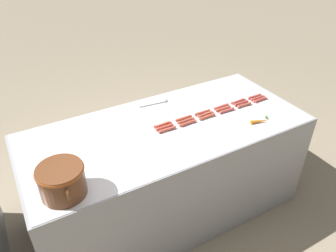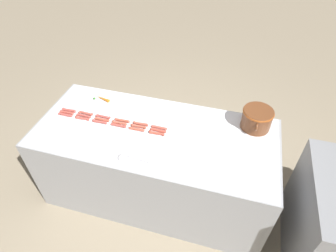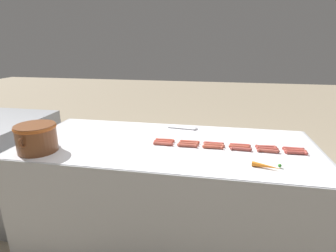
{
  "view_description": "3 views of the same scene",
  "coord_description": "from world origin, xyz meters",
  "px_view_note": "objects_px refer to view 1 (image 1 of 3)",
  "views": [
    {
      "loc": [
        -1.82,
        1.01,
        2.32
      ],
      "look_at": [
        0.0,
        -0.01,
        0.91
      ],
      "focal_mm": 34.74,
      "sensor_mm": 36.0,
      "label": 1
    },
    {
      "loc": [
        1.73,
        0.61,
        2.68
      ],
      "look_at": [
        -0.11,
        0.09,
        0.91
      ],
      "focal_mm": 29.78,
      "sensor_mm": 36.0,
      "label": 2
    },
    {
      "loc": [
        -1.83,
        -0.34,
        1.64
      ],
      "look_at": [
        0.12,
        0.02,
        1.01
      ],
      "focal_mm": 27.78,
      "sensor_mm": 36.0,
      "label": 3
    }
  ],
  "objects_px": {
    "hot_dog_4": "(188,123)",
    "carrot": "(261,121)",
    "bean_pot": "(62,179)",
    "hot_dog_6": "(258,98)",
    "hot_dog_13": "(238,101)",
    "hot_dog_5": "(167,130)",
    "serving_spoon": "(160,101)",
    "hot_dog_10": "(186,121)",
    "hot_dog_3": "(207,117)",
    "hot_dog_16": "(184,118)",
    "hot_dog_7": "(241,103)",
    "hot_dog_2": "(227,111)",
    "hot_dog_17": "(163,125)",
    "hot_dog_8": "(223,109)",
    "hot_dog_9": "(206,114)",
    "hot_dog_1": "(244,105)",
    "hot_dog_12": "(255,96)",
    "hot_dog_11": "(165,127)",
    "hot_dog_14": "(221,107)",
    "hot_dog_0": "(260,100)",
    "hot_dog_15": "(203,112)"
  },
  "relations": [
    {
      "from": "hot_dog_11",
      "to": "hot_dog_14",
      "type": "relative_size",
      "value": 1.0
    },
    {
      "from": "hot_dog_2",
      "to": "hot_dog_7",
      "type": "relative_size",
      "value": 1.0
    },
    {
      "from": "hot_dog_8",
      "to": "hot_dog_14",
      "type": "xyz_separation_m",
      "value": [
        0.04,
        -0.01,
        0.0
      ]
    },
    {
      "from": "hot_dog_5",
      "to": "serving_spoon",
      "type": "xyz_separation_m",
      "value": [
        0.42,
        -0.16,
        -0.0
      ]
    },
    {
      "from": "hot_dog_2",
      "to": "hot_dog_17",
      "type": "relative_size",
      "value": 1.0
    },
    {
      "from": "hot_dog_1",
      "to": "hot_dog_12",
      "type": "bearing_deg",
      "value": -68.16
    },
    {
      "from": "carrot",
      "to": "hot_dog_5",
      "type": "bearing_deg",
      "value": 69.73
    },
    {
      "from": "hot_dog_2",
      "to": "hot_dog_13",
      "type": "relative_size",
      "value": 1.0
    },
    {
      "from": "hot_dog_9",
      "to": "hot_dog_4",
      "type": "bearing_deg",
      "value": 102.06
    },
    {
      "from": "hot_dog_10",
      "to": "hot_dog_3",
      "type": "bearing_deg",
      "value": -101.17
    },
    {
      "from": "hot_dog_14",
      "to": "hot_dog_17",
      "type": "height_order",
      "value": "same"
    },
    {
      "from": "hot_dog_13",
      "to": "hot_dog_9",
      "type": "bearing_deg",
      "value": 95.49
    },
    {
      "from": "hot_dog_5",
      "to": "bean_pot",
      "type": "distance_m",
      "value": 0.89
    },
    {
      "from": "hot_dog_3",
      "to": "hot_dog_15",
      "type": "height_order",
      "value": "same"
    },
    {
      "from": "hot_dog_2",
      "to": "hot_dog_14",
      "type": "bearing_deg",
      "value": -0.02
    },
    {
      "from": "hot_dog_6",
      "to": "hot_dog_16",
      "type": "relative_size",
      "value": 1.0
    },
    {
      "from": "hot_dog_17",
      "to": "serving_spoon",
      "type": "bearing_deg",
      "value": -24.91
    },
    {
      "from": "hot_dog_13",
      "to": "bean_pot",
      "type": "distance_m",
      "value": 1.63
    },
    {
      "from": "serving_spoon",
      "to": "hot_dog_2",
      "type": "bearing_deg",
      "value": -135.52
    },
    {
      "from": "hot_dog_0",
      "to": "hot_dog_11",
      "type": "height_order",
      "value": "same"
    },
    {
      "from": "hot_dog_0",
      "to": "hot_dog_13",
      "type": "distance_m",
      "value": 0.2
    },
    {
      "from": "hot_dog_12",
      "to": "hot_dog_15",
      "type": "xyz_separation_m",
      "value": [
        0.0,
        0.56,
        0.0
      ]
    },
    {
      "from": "hot_dog_0",
      "to": "hot_dog_8",
      "type": "xyz_separation_m",
      "value": [
        0.04,
        0.38,
        0.0
      ]
    },
    {
      "from": "hot_dog_6",
      "to": "serving_spoon",
      "type": "distance_m",
      "value": 0.87
    },
    {
      "from": "hot_dog_7",
      "to": "hot_dog_12",
      "type": "xyz_separation_m",
      "value": [
        0.03,
        -0.18,
        0.0
      ]
    },
    {
      "from": "hot_dog_1",
      "to": "hot_dog_5",
      "type": "relative_size",
      "value": 1.0
    },
    {
      "from": "hot_dog_2",
      "to": "hot_dog_3",
      "type": "distance_m",
      "value": 0.2
    },
    {
      "from": "hot_dog_4",
      "to": "carrot",
      "type": "height_order",
      "value": "carrot"
    },
    {
      "from": "hot_dog_0",
      "to": "hot_dog_6",
      "type": "relative_size",
      "value": 1.0
    },
    {
      "from": "hot_dog_12",
      "to": "hot_dog_13",
      "type": "distance_m",
      "value": 0.18
    },
    {
      "from": "hot_dog_8",
      "to": "hot_dog_13",
      "type": "xyz_separation_m",
      "value": [
        0.03,
        -0.19,
        0.0
      ]
    },
    {
      "from": "hot_dog_6",
      "to": "hot_dog_14",
      "type": "xyz_separation_m",
      "value": [
        0.04,
        0.37,
        0.0
      ]
    },
    {
      "from": "hot_dog_2",
      "to": "hot_dog_5",
      "type": "distance_m",
      "value": 0.57
    },
    {
      "from": "hot_dog_0",
      "to": "hot_dog_3",
      "type": "relative_size",
      "value": 1.0
    },
    {
      "from": "bean_pot",
      "to": "hot_dog_6",
      "type": "bearing_deg",
      "value": -80.38
    },
    {
      "from": "hot_dog_4",
      "to": "hot_dog_5",
      "type": "bearing_deg",
      "value": 89.31
    },
    {
      "from": "hot_dog_8",
      "to": "hot_dog_16",
      "type": "height_order",
      "value": "same"
    },
    {
      "from": "hot_dog_11",
      "to": "hot_dog_12",
      "type": "height_order",
      "value": "same"
    },
    {
      "from": "hot_dog_0",
      "to": "hot_dog_13",
      "type": "bearing_deg",
      "value": 68.53
    },
    {
      "from": "hot_dog_9",
      "to": "serving_spoon",
      "type": "relative_size",
      "value": 0.57
    },
    {
      "from": "hot_dog_7",
      "to": "hot_dog_13",
      "type": "height_order",
      "value": "same"
    },
    {
      "from": "hot_dog_14",
      "to": "hot_dog_16",
      "type": "relative_size",
      "value": 1.0
    },
    {
      "from": "hot_dog_8",
      "to": "hot_dog_12",
      "type": "relative_size",
      "value": 1.0
    },
    {
      "from": "hot_dog_5",
      "to": "hot_dog_1",
      "type": "bearing_deg",
      "value": -90.04
    },
    {
      "from": "hot_dog_16",
      "to": "hot_dog_6",
      "type": "bearing_deg",
      "value": -92.99
    },
    {
      "from": "hot_dog_1",
      "to": "hot_dog_15",
      "type": "bearing_deg",
      "value": 78.67
    },
    {
      "from": "hot_dog_10",
      "to": "hot_dog_1",
      "type": "bearing_deg",
      "value": -93.76
    },
    {
      "from": "hot_dog_3",
      "to": "serving_spoon",
      "type": "bearing_deg",
      "value": 26.87
    },
    {
      "from": "hot_dog_4",
      "to": "hot_dog_7",
      "type": "bearing_deg",
      "value": -85.9
    },
    {
      "from": "hot_dog_8",
      "to": "hot_dog_17",
      "type": "bearing_deg",
      "value": 86.17
    }
  ]
}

